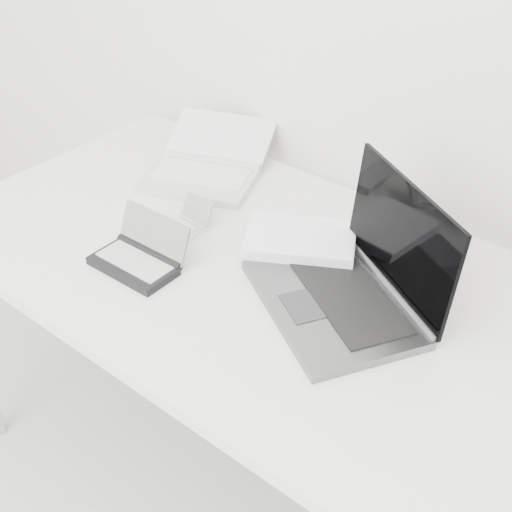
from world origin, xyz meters
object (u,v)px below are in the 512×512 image
Objects in this scene: desk at (279,293)px; laptop_large at (338,272)px; palmtop_charcoal at (139,257)px; netbook_open_white at (206,167)px.

desk is 0.15m from laptop_large.
laptop_large reaches higher than palmtop_charcoal.
netbook_open_white is 0.42m from palmtop_charcoal.
desk is at bearing 30.94° from palmtop_charcoal.
netbook_open_white is at bearing 152.01° from desk.
laptop_large is (0.12, 0.05, 0.09)m from desk.
palmtop_charcoal is at bearing -147.82° from desk.
desk is 3.75× the size of netbook_open_white.
laptop_large is 1.27× the size of netbook_open_white.
desk is at bearing -128.62° from laptop_large.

